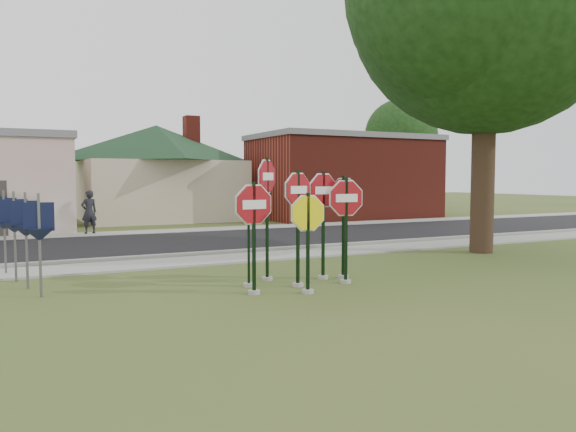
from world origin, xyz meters
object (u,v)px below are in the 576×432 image
stop_sign_center (298,213)px  pedestrian (89,212)px  stop_sign_left (254,222)px  stop_sign_yellow (308,232)px

stop_sign_center → pedestrian: bearing=100.5°
stop_sign_left → pedestrian: (-1.34, 13.60, -0.49)m
stop_sign_yellow → stop_sign_center: bearing=78.1°
stop_sign_center → stop_sign_left: bearing=-165.3°
stop_sign_yellow → stop_sign_left: size_ratio=0.90×
stop_sign_left → pedestrian: 13.68m
stop_sign_yellow → stop_sign_left: 1.08m
stop_sign_left → stop_sign_center: bearing=14.7°
stop_sign_left → pedestrian: stop_sign_left is taller
stop_sign_center → stop_sign_yellow: size_ratio=1.21×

